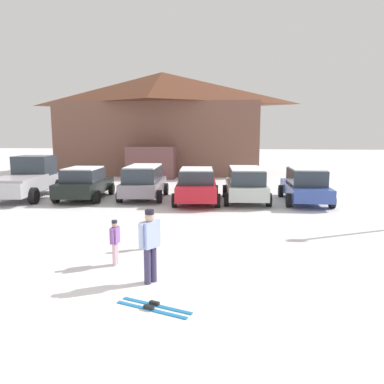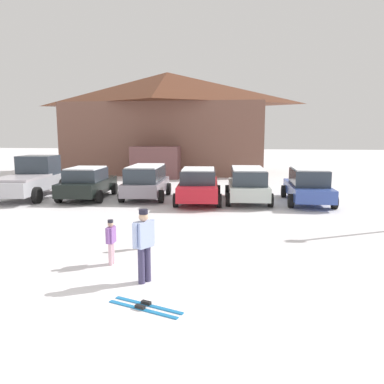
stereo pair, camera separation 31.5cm
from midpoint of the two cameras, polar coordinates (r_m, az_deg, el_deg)
The scene contains 12 objects.
ground at distance 7.00m, azimuth -18.13°, elevation -19.71°, with size 160.00×160.00×0.00m, color silver.
ski_lodge at distance 33.51m, azimuth -4.79°, elevation 10.57°, with size 17.05×11.02×8.61m.
parked_black_sedan at distance 20.01m, azimuth -16.48°, elevation 1.33°, with size 2.46×4.53×1.63m.
parked_grey_wagon at distance 19.44m, azimuth -7.82°, elevation 1.69°, with size 2.36×4.29×1.72m.
parked_red_sedan at distance 18.30m, azimuth 0.22°, elevation 1.08°, with size 2.48×4.86×1.67m.
parked_silver_wagon at distance 18.56m, azimuth 7.67°, elevation 1.31°, with size 2.33×4.43×1.69m.
parked_blue_hatchback at distance 18.94m, azimuth 16.41°, elevation 1.00°, with size 2.16×4.66×1.70m.
pickup_truck at distance 21.45m, azimuth -24.06°, elevation 1.85°, with size 2.77×5.56×2.15m.
skier_child_in_purple_jacket at distance 9.74m, azimuth -12.57°, elevation -7.13°, with size 0.18×0.43×1.16m.
skier_adult_in_blue_parka at distance 8.39m, azimuth -7.50°, elevation -7.55°, with size 0.42×0.53×1.67m.
skier_child_in_orange_jacket at distance 10.94m, azimuth -7.46°, elevation -5.76°, with size 0.26×0.30×0.99m.
pair_of_skis at distance 7.54m, azimuth -7.18°, elevation -17.00°, with size 1.55×0.80×0.08m.
Camera 1 is at (2.54, -5.58, 3.29)m, focal length 35.00 mm.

